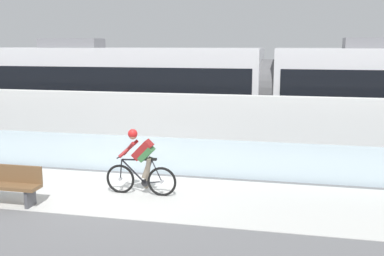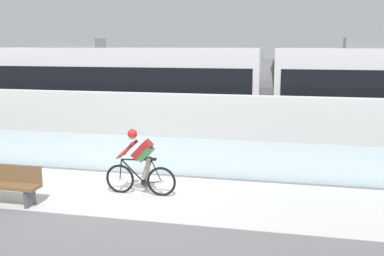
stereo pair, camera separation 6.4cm
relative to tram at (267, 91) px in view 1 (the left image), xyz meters
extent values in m
plane|color=slate|center=(-3.13, -6.85, -1.89)|extent=(200.00, 200.00, 0.00)
cube|color=silver|center=(-3.13, -6.85, -1.89)|extent=(32.00, 3.20, 0.01)
cube|color=silver|center=(-3.13, -5.00, -1.37)|extent=(32.00, 0.05, 1.05)
cube|color=silver|center=(-3.13, -3.20, -0.86)|extent=(32.00, 0.36, 2.07)
cube|color=#595654|center=(-3.13, -0.72, -1.89)|extent=(32.00, 0.08, 0.01)
cube|color=#595654|center=(-3.13, 0.72, -1.89)|extent=(32.00, 0.08, 0.01)
cube|color=silver|center=(-5.74, 0.00, 0.01)|extent=(11.00, 2.50, 3.10)
cube|color=black|center=(-5.74, 0.00, 0.36)|extent=(10.56, 2.54, 1.04)
cube|color=orange|center=(-5.74, 0.00, -1.36)|extent=(10.78, 2.53, 0.28)
cube|color=slate|center=(-7.72, 0.00, 1.74)|extent=(2.40, 1.10, 0.36)
cube|color=#232326|center=(-9.26, 0.00, -1.53)|extent=(1.40, 1.88, 0.20)
cylinder|color=black|center=(-9.26, -0.72, -1.59)|extent=(0.60, 0.10, 0.60)
cylinder|color=black|center=(-9.26, 0.72, -1.59)|extent=(0.60, 0.10, 0.60)
cube|color=#232326|center=(-2.22, 0.00, -1.53)|extent=(1.40, 1.88, 0.20)
cylinder|color=black|center=(-2.22, -0.72, -1.59)|extent=(0.60, 0.10, 0.60)
cylinder|color=black|center=(-2.22, 0.72, -1.59)|extent=(0.60, 0.10, 0.60)
cube|color=slate|center=(3.78, 0.00, 1.74)|extent=(2.40, 1.10, 0.36)
cube|color=#232326|center=(2.24, 0.00, -1.53)|extent=(1.40, 1.88, 0.20)
cylinder|color=black|center=(2.24, -0.72, -1.59)|extent=(0.60, 0.10, 0.60)
cylinder|color=black|center=(2.24, 0.72, -1.59)|extent=(0.60, 0.10, 0.60)
cylinder|color=#59595B|center=(0.01, 0.00, 0.01)|extent=(0.60, 2.30, 2.30)
torus|color=black|center=(-3.11, -6.85, -1.53)|extent=(0.72, 0.06, 0.72)
cylinder|color=#99999E|center=(-3.11, -6.85, -1.53)|extent=(0.07, 0.10, 0.07)
torus|color=black|center=(-2.06, -6.85, -1.53)|extent=(0.72, 0.06, 0.72)
cylinder|color=#99999E|center=(-2.06, -6.85, -1.53)|extent=(0.07, 0.10, 0.07)
cylinder|color=black|center=(-2.77, -6.85, -1.32)|extent=(0.60, 0.04, 0.58)
cylinder|color=black|center=(-2.39, -6.85, -1.30)|extent=(0.22, 0.04, 0.59)
cylinder|color=black|center=(-2.68, -6.85, -1.03)|extent=(0.76, 0.04, 0.07)
cylinder|color=black|center=(-2.27, -6.85, -1.56)|extent=(0.43, 0.03, 0.09)
cylinder|color=black|center=(-2.18, -6.85, -1.27)|extent=(0.27, 0.02, 0.53)
cylinder|color=black|center=(-3.08, -6.85, -1.29)|extent=(0.08, 0.03, 0.49)
cube|color=black|center=(-2.30, -6.85, -0.99)|extent=(0.24, 0.10, 0.05)
cylinder|color=black|center=(-3.06, -6.85, -0.94)|extent=(0.03, 0.58, 0.03)
cylinder|color=#262628|center=(-2.48, -6.85, -1.59)|extent=(0.18, 0.02, 0.18)
cube|color=maroon|center=(-2.52, -6.85, -0.78)|extent=(0.50, 0.28, 0.51)
cube|color=#336638|center=(-2.43, -6.85, -0.87)|extent=(0.38, 0.30, 0.38)
sphere|color=tan|center=(-2.76, -6.85, -0.43)|extent=(0.20, 0.20, 0.20)
sphere|color=red|center=(-2.76, -6.85, -0.40)|extent=(0.23, 0.23, 0.23)
cylinder|color=maroon|center=(-2.88, -6.85, -0.77)|extent=(0.44, 0.41, 0.41)
cylinder|color=maroon|center=(-2.88, -6.85, -0.77)|extent=(0.44, 0.41, 0.41)
cylinder|color=#726656|center=(-2.41, -6.85, -1.35)|extent=(0.29, 0.33, 0.80)
cylinder|color=#726656|center=(-2.41, -6.85, -1.21)|extent=(0.29, 0.33, 0.54)
cube|color=brown|center=(-5.32, -8.20, -1.44)|extent=(1.60, 0.44, 0.08)
cube|color=brown|center=(-5.32, -8.00, -1.20)|extent=(1.60, 0.06, 0.40)
cube|color=#4C4C51|center=(-4.72, -8.20, -1.69)|extent=(0.08, 0.36, 0.41)
camera|label=1|loc=(0.91, -16.93, 1.69)|focal=42.80mm
camera|label=2|loc=(0.97, -16.92, 1.69)|focal=42.80mm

